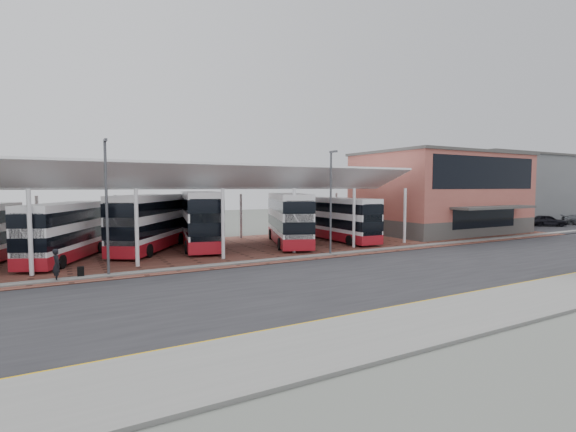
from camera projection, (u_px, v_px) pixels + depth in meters
name	position (u px, v px, depth m)	size (l,w,h in m)	color
ground	(362.00, 272.00, 26.07)	(140.00, 140.00, 0.00)	#4F534D
road	(372.00, 275.00, 25.20)	(120.00, 14.00, 0.02)	black
forecourt	(289.00, 244.00, 38.37)	(72.00, 16.00, 0.06)	brown
sidewalk	(494.00, 307.00, 18.22)	(120.00, 4.00, 0.14)	slate
north_kerb	(309.00, 256.00, 31.47)	(120.00, 0.80, 0.14)	slate
carpark_surface	(571.00, 226.00, 56.12)	(22.00, 10.00, 0.08)	black
yellow_line_near	(455.00, 297.00, 19.96)	(120.00, 0.12, 0.01)	#C69501
yellow_line_far	(450.00, 296.00, 20.23)	(120.00, 0.12, 0.01)	#C69501
canopy	(200.00, 181.00, 34.91)	(37.00, 11.63, 7.07)	white
terminal	(440.00, 193.00, 49.03)	(18.40, 14.40, 9.25)	#4E4C49
warehouse	(496.00, 188.00, 69.90)	(30.50, 20.50, 10.25)	slate
lamp_west	(107.00, 203.00, 24.45)	(0.16, 0.90, 8.07)	#4B4D53
lamp_east	(331.00, 199.00, 32.20)	(0.16, 0.90, 8.07)	#4B4D53
bus_1	(66.00, 232.00, 29.72)	(6.34, 10.02, 4.12)	white
bus_2	(151.00, 223.00, 34.54)	(8.24, 10.81, 4.62)	white
bus_3	(200.00, 219.00, 36.51)	(5.12, 12.09, 4.86)	white
bus_4	(289.00, 219.00, 38.25)	(6.39, 11.47, 4.65)	white
bus_5	(340.00, 219.00, 40.69)	(2.83, 10.25, 4.19)	white
pedestrian	(57.00, 265.00, 23.27)	(0.66, 0.43, 1.81)	black
suitcase	(81.00, 272.00, 24.26)	(0.36, 0.26, 0.62)	black
carpark_car_a	(547.00, 220.00, 55.73)	(1.78, 4.44, 1.51)	black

